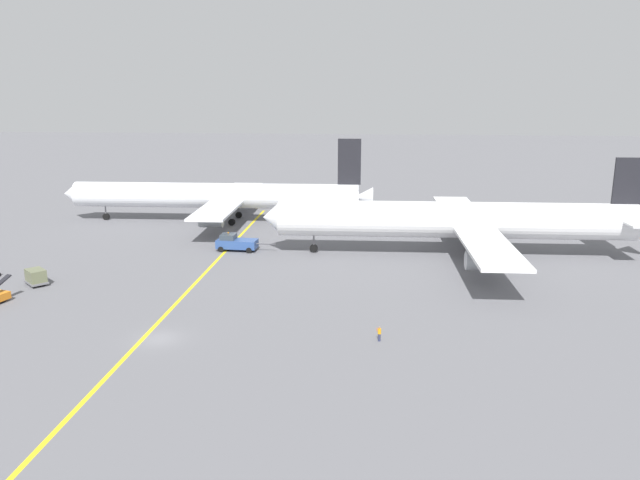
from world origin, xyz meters
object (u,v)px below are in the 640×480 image
(airliner_being_pushed, at_px, (457,220))
(gse_container_dolly_flat, at_px, (36,277))
(pushback_tug, at_px, (236,243))
(airliner_at_gate_left, at_px, (219,196))
(ground_crew_marshaller_foreground, at_px, (379,334))

(airliner_being_pushed, distance_m, gse_container_dolly_flat, 61.38)
(gse_container_dolly_flat, bearing_deg, pushback_tug, 42.15)
(airliner_at_gate_left, bearing_deg, airliner_being_pushed, -25.92)
(airliner_being_pushed, xyz_separation_m, pushback_tug, (-35.12, -0.54, -4.26))
(gse_container_dolly_flat, bearing_deg, ground_crew_marshaller_foreground, -17.75)
(gse_container_dolly_flat, bearing_deg, airliner_being_pushed, 19.91)
(airliner_being_pushed, bearing_deg, airliner_at_gate_left, 154.08)
(pushback_tug, relative_size, ground_crew_marshaller_foreground, 6.10)
(pushback_tug, xyz_separation_m, ground_crew_marshaller_foreground, (23.13, -34.91, -0.45))
(ground_crew_marshaller_foreground, bearing_deg, airliner_at_gate_left, 119.06)
(airliner_at_gate_left, distance_m, gse_container_dolly_flat, 44.45)
(pushback_tug, height_order, ground_crew_marshaller_foreground, pushback_tug)
(gse_container_dolly_flat, height_order, ground_crew_marshaller_foreground, gse_container_dolly_flat)
(airliner_being_pushed, bearing_deg, pushback_tug, -179.12)
(airliner_at_gate_left, distance_m, ground_crew_marshaller_foreground, 64.83)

